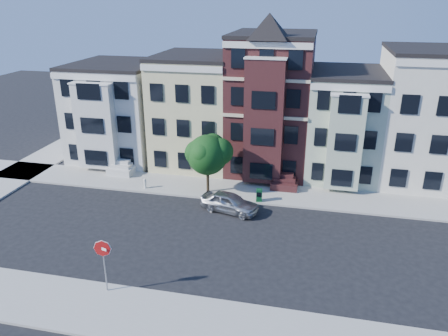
% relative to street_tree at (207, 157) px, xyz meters
% --- Properties ---
extents(ground, '(120.00, 120.00, 0.00)m').
position_rel_street_tree_xyz_m(ground, '(4.13, -7.18, -3.14)').
color(ground, black).
extents(far_sidewalk, '(60.00, 4.00, 0.15)m').
position_rel_street_tree_xyz_m(far_sidewalk, '(4.13, 0.82, -3.06)').
color(far_sidewalk, '#9E9B93').
rests_on(far_sidewalk, ground).
extents(near_sidewalk, '(60.00, 4.00, 0.15)m').
position_rel_street_tree_xyz_m(near_sidewalk, '(4.13, -15.18, -3.06)').
color(near_sidewalk, '#9E9B93').
rests_on(near_sidewalk, ground).
extents(house_white, '(8.00, 9.00, 9.00)m').
position_rel_street_tree_xyz_m(house_white, '(-10.87, 7.32, 1.36)').
color(house_white, silver).
rests_on(house_white, ground).
extents(house_yellow, '(7.00, 9.00, 10.00)m').
position_rel_street_tree_xyz_m(house_yellow, '(-2.87, 7.32, 1.86)').
color(house_yellow, beige).
rests_on(house_yellow, ground).
extents(house_brown, '(7.00, 9.00, 12.00)m').
position_rel_street_tree_xyz_m(house_brown, '(4.13, 7.32, 2.86)').
color(house_brown, '#391717').
rests_on(house_brown, ground).
extents(house_green, '(6.00, 9.00, 9.00)m').
position_rel_street_tree_xyz_m(house_green, '(10.63, 7.32, 1.36)').
color(house_green, '#A4B39A').
rests_on(house_green, ground).
extents(house_cream, '(8.00, 9.00, 11.00)m').
position_rel_street_tree_xyz_m(house_cream, '(17.63, 7.32, 2.36)').
color(house_cream, silver).
rests_on(house_cream, ground).
extents(street_tree, '(6.70, 6.70, 5.98)m').
position_rel_street_tree_xyz_m(street_tree, '(0.00, 0.00, 0.00)').
color(street_tree, '#144814').
rests_on(street_tree, far_sidewalk).
extents(parked_car, '(4.73, 2.82, 1.51)m').
position_rel_street_tree_xyz_m(parked_car, '(2.40, -2.83, -2.38)').
color(parked_car, '#ACAFB4').
rests_on(parked_car, ground).
extents(newspaper_box, '(0.50, 0.46, 1.02)m').
position_rel_street_tree_xyz_m(newspaper_box, '(4.38, -0.88, -2.48)').
color(newspaper_box, '#124F27').
rests_on(newspaper_box, far_sidewalk).
extents(fire_hydrant, '(0.28, 0.28, 0.68)m').
position_rel_street_tree_xyz_m(fire_hydrant, '(-5.31, -0.48, -2.65)').
color(fire_hydrant, silver).
rests_on(fire_hydrant, far_sidewalk).
extents(stop_sign, '(0.98, 0.38, 3.56)m').
position_rel_street_tree_xyz_m(stop_sign, '(-2.14, -13.77, -1.21)').
color(stop_sign, '#B11212').
rests_on(stop_sign, near_sidewalk).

